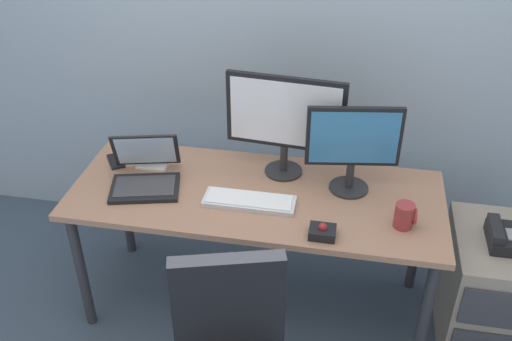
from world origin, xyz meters
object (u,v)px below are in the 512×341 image
(laptop, at_px, (145,174))
(desk_phone, at_px, (506,237))
(coffee_mug, at_px, (405,216))
(cell_phone, at_px, (116,161))
(monitor_main, at_px, (285,118))
(paper_notepad, at_px, (157,159))
(file_cabinet, at_px, (491,289))
(monitor_side, at_px, (353,144))
(keyboard, at_px, (249,201))
(trackball_mouse, at_px, (322,232))

(laptop, bearing_deg, desk_phone, 0.36)
(laptop, height_order, coffee_mug, laptop)
(laptop, xyz_separation_m, cell_phone, (-0.21, 0.15, -0.05))
(monitor_main, xyz_separation_m, laptop, (-0.62, -0.21, -0.24))
(monitor_main, relative_size, paper_notepad, 2.65)
(file_cabinet, xyz_separation_m, monitor_main, (-1.02, 0.18, 0.71))
(monitor_side, relative_size, keyboard, 1.02)
(laptop, relative_size, paper_notepad, 1.83)
(file_cabinet, bearing_deg, desk_phone, -116.78)
(monitor_side, height_order, coffee_mug, monitor_side)
(monitor_main, height_order, laptop, monitor_main)
(desk_phone, bearing_deg, laptop, -179.64)
(monitor_side, relative_size, laptop, 1.10)
(trackball_mouse, height_order, coffee_mug, coffee_mug)
(keyboard, xyz_separation_m, cell_phone, (-0.72, 0.22, -0.01))
(monitor_side, bearing_deg, trackball_mouse, -103.85)
(file_cabinet, relative_size, cell_phone, 4.11)
(trackball_mouse, bearing_deg, file_cabinet, 18.32)
(cell_phone, bearing_deg, monitor_main, -28.64)
(laptop, distance_m, trackball_mouse, 0.88)
(cell_phone, bearing_deg, keyboard, -49.82)
(monitor_main, height_order, paper_notepad, monitor_main)
(paper_notepad, bearing_deg, coffee_mug, -14.80)
(coffee_mug, bearing_deg, cell_phone, 169.49)
(desk_phone, relative_size, coffee_mug, 1.80)
(laptop, bearing_deg, monitor_main, 18.84)
(coffee_mug, height_order, cell_phone, coffee_mug)
(keyboard, relative_size, coffee_mug, 3.69)
(file_cabinet, height_order, paper_notepad, paper_notepad)
(trackball_mouse, bearing_deg, laptop, 164.39)
(monitor_main, distance_m, keyboard, 0.41)
(desk_phone, distance_m, laptop, 1.64)
(desk_phone, xyz_separation_m, keyboard, (-1.12, -0.08, 0.10))
(monitor_side, distance_m, keyboard, 0.52)
(file_cabinet, relative_size, trackball_mouse, 5.31)
(trackball_mouse, relative_size, cell_phone, 0.77)
(laptop, bearing_deg, monitor_side, 7.70)
(file_cabinet, xyz_separation_m, cell_phone, (-1.85, 0.12, 0.42))
(desk_phone, bearing_deg, coffee_mug, -165.42)
(monitor_main, xyz_separation_m, paper_notepad, (-0.64, -0.00, -0.29))
(laptop, height_order, cell_phone, laptop)
(keyboard, bearing_deg, file_cabinet, 4.83)
(laptop, xyz_separation_m, trackball_mouse, (0.84, -0.24, -0.03))
(trackball_mouse, bearing_deg, monitor_main, 116.95)
(monitor_main, relative_size, cell_phone, 3.88)
(trackball_mouse, xyz_separation_m, paper_notepad, (-0.86, 0.44, -0.02))
(keyboard, bearing_deg, monitor_main, 68.24)
(desk_phone, height_order, monitor_main, monitor_main)
(monitor_side, height_order, laptop, monitor_side)
(desk_phone, xyz_separation_m, monitor_side, (-0.70, 0.12, 0.33))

